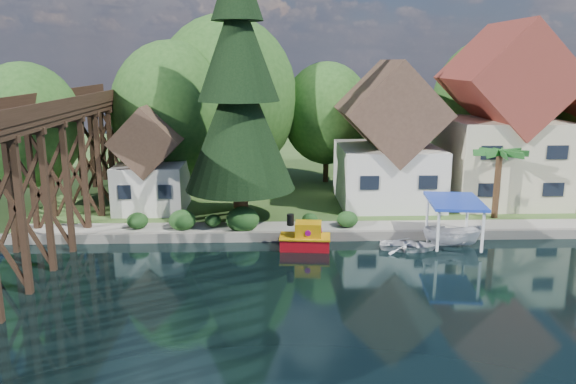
% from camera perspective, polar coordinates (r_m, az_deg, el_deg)
% --- Properties ---
extents(ground, '(140.00, 140.00, 0.00)m').
position_cam_1_polar(ground, '(29.15, 2.59, -9.88)').
color(ground, black).
rests_on(ground, ground).
extents(bank, '(140.00, 52.00, 0.50)m').
position_cam_1_polar(bank, '(61.79, 0.15, 2.77)').
color(bank, '#315120').
rests_on(bank, ground).
extents(seawall, '(60.00, 0.40, 0.62)m').
position_cam_1_polar(seawall, '(36.99, 7.84, -4.41)').
color(seawall, slate).
rests_on(seawall, ground).
extents(promenade, '(50.00, 2.60, 0.06)m').
position_cam_1_polar(promenade, '(38.52, 10.46, -3.45)').
color(promenade, gray).
rests_on(promenade, bank).
extents(trestle_bridge, '(4.12, 44.18, 9.30)m').
position_cam_1_polar(trestle_bridge, '(35.29, -24.93, 2.05)').
color(trestle_bridge, black).
rests_on(trestle_bridge, ground).
extents(house_left, '(7.64, 8.64, 11.02)m').
position_cam_1_polar(house_left, '(44.16, 10.15, 4.80)').
color(house_left, silver).
rests_on(house_left, bank).
extents(house_center, '(8.65, 9.18, 13.89)m').
position_cam_1_polar(house_center, '(47.17, 20.91, 6.24)').
color(house_center, beige).
rests_on(house_center, bank).
extents(shed, '(5.09, 5.40, 7.85)m').
position_cam_1_polar(shed, '(42.84, -13.76, 2.60)').
color(shed, silver).
rests_on(shed, bank).
extents(bg_trees, '(49.90, 13.30, 10.57)m').
position_cam_1_polar(bg_trees, '(48.27, 1.90, 8.27)').
color(bg_trees, '#382314').
rests_on(bg_trees, bank).
extents(shrubs, '(15.76, 2.47, 1.70)m').
position_cam_1_polar(shrubs, '(37.48, -5.53, -2.65)').
color(shrubs, '#193B15').
rests_on(shrubs, bank).
extents(conifer, '(7.56, 7.56, 18.60)m').
position_cam_1_polar(conifer, '(38.11, -5.04, 10.19)').
color(conifer, '#382314').
rests_on(conifer, bank).
extents(palm_tree, '(4.66, 4.66, 5.22)m').
position_cam_1_polar(palm_tree, '(41.79, 20.70, 3.58)').
color(palm_tree, '#382314').
rests_on(palm_tree, bank).
extents(tugboat, '(3.28, 2.01, 2.27)m').
position_cam_1_polar(tugboat, '(34.92, 1.81, -4.72)').
color(tugboat, red).
rests_on(tugboat, ground).
extents(boat_white_a, '(3.96, 3.15, 0.74)m').
position_cam_1_polar(boat_white_a, '(35.63, 12.14, -5.18)').
color(boat_white_a, white).
rests_on(boat_white_a, ground).
extents(boat_canopy, '(3.86, 4.95, 2.97)m').
position_cam_1_polar(boat_canopy, '(36.80, 16.43, -3.36)').
color(boat_canopy, silver).
rests_on(boat_canopy, ground).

